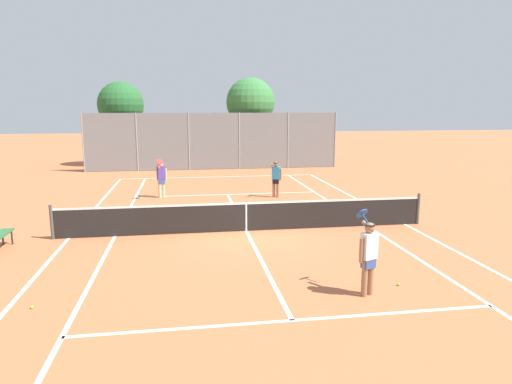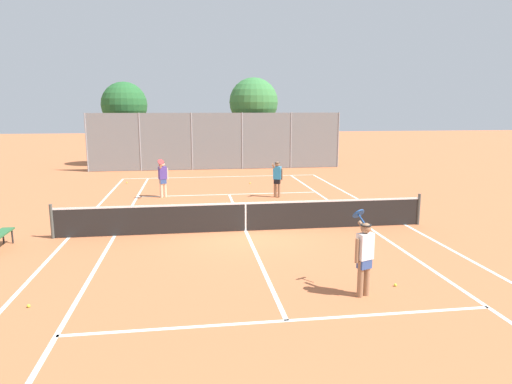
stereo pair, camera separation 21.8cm
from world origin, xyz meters
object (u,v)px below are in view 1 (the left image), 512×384
object	(u,v)px
loose_tennis_ball_3	(248,183)
loose_tennis_ball_5	(124,183)
tree_behind_right	(251,104)
loose_tennis_ball_0	(184,217)
tree_behind_left	(121,106)
player_far_left	(161,177)
tennis_net	(246,216)
player_near_side	(368,253)
player_far_right	(276,177)
loose_tennis_ball_2	(399,284)
loose_tennis_ball_1	(32,307)

from	to	relation	value
loose_tennis_ball_3	loose_tennis_ball_5	size ratio (longest dim) A/B	1.00
loose_tennis_ball_3	tree_behind_right	bearing A→B (deg)	80.56
tree_behind_right	loose_tennis_ball_0	bearing A→B (deg)	-107.29
loose_tennis_ball_3	tree_behind_left	world-z (taller)	tree_behind_left
player_far_left	loose_tennis_ball_0	distance (m)	4.26
tennis_net	player_near_side	bearing A→B (deg)	-71.38
player_far_right	loose_tennis_ball_5	world-z (taller)	player_far_right
tennis_net	loose_tennis_ball_0	size ratio (longest dim) A/B	181.82
tree_behind_left	tennis_net	bearing A→B (deg)	-71.54
player_near_side	loose_tennis_ball_5	bearing A→B (deg)	113.70
player_far_right	tree_behind_left	size ratio (longest dim) A/B	0.28
player_far_right	loose_tennis_ball_3	xyz separation A→B (m)	(-0.72, 3.83, -0.88)
player_near_side	loose_tennis_ball_2	world-z (taller)	player_near_side
player_far_right	loose_tennis_ball_5	distance (m)	8.74
player_far_left	tree_behind_left	world-z (taller)	tree_behind_left
loose_tennis_ball_1	tree_behind_right	distance (m)	23.81
player_far_left	loose_tennis_ball_2	distance (m)	12.64
player_near_side	loose_tennis_ball_0	xyz separation A→B (m)	(-3.86, 7.57, -0.89)
loose_tennis_ball_0	loose_tennis_ball_2	world-z (taller)	same
loose_tennis_ball_2	tree_behind_right	distance (m)	22.56
loose_tennis_ball_1	tree_behind_left	bearing A→B (deg)	92.68
player_far_left	tree_behind_left	bearing A→B (deg)	104.52
player_far_right	loose_tennis_ball_1	xyz separation A→B (m)	(-7.08, -10.50, -0.88)
player_near_side	tree_behind_right	distance (m)	22.80
player_far_right	loose_tennis_ball_2	xyz separation A→B (m)	(0.70, -10.51, -0.88)
loose_tennis_ball_3	loose_tennis_ball_1	bearing A→B (deg)	-113.92
player_far_right	tree_behind_left	distance (m)	15.55
loose_tennis_ball_0	loose_tennis_ball_2	bearing A→B (deg)	-56.38
loose_tennis_ball_1	loose_tennis_ball_3	size ratio (longest dim) A/B	1.00
player_near_side	tree_behind_right	bearing A→B (deg)	87.96
loose_tennis_ball_1	player_near_side	bearing A→B (deg)	-3.27
tennis_net	player_far_left	xyz separation A→B (m)	(-2.96, 6.14, 0.42)
tennis_net	loose_tennis_ball_0	xyz separation A→B (m)	(-2.01, 2.09, -0.48)
tennis_net	player_near_side	xyz separation A→B (m)	(1.85, -5.48, 0.42)
loose_tennis_ball_2	tree_behind_right	xyz separation A→B (m)	(-0.11, 22.17, 4.15)
tennis_net	tree_behind_left	size ratio (longest dim) A/B	2.12
loose_tennis_ball_1	loose_tennis_ball_2	distance (m)	7.77
tree_behind_right	loose_tennis_ball_3	bearing A→B (deg)	-99.44
loose_tennis_ball_3	tree_behind_right	distance (m)	8.96
player_far_right	tree_behind_right	bearing A→B (deg)	87.14
tennis_net	tree_behind_right	world-z (taller)	tree_behind_right
loose_tennis_ball_1	tree_behind_right	bearing A→B (deg)	70.93
player_far_left	loose_tennis_ball_3	bearing A→B (deg)	35.75
tennis_net	player_far_left	world-z (taller)	player_far_left
player_far_right	loose_tennis_ball_0	world-z (taller)	player_far_right
loose_tennis_ball_2	loose_tennis_ball_3	size ratio (longest dim) A/B	1.00
player_far_right	loose_tennis_ball_5	bearing A→B (deg)	145.51
player_far_left	tree_behind_right	xyz separation A→B (m)	(5.61, 10.93, 3.25)
tennis_net	loose_tennis_ball_5	size ratio (longest dim) A/B	181.82
loose_tennis_ball_2	tree_behind_right	size ratio (longest dim) A/B	0.01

